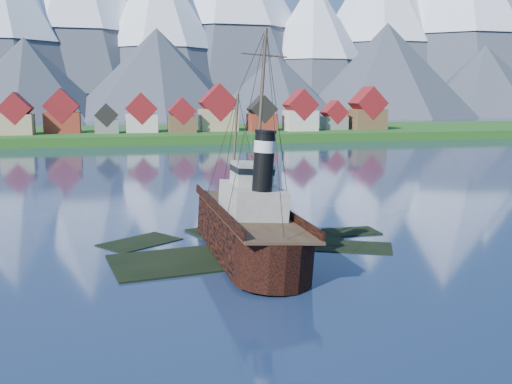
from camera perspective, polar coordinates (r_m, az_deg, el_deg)
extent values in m
plane|color=#1A2A4A|center=(57.92, -2.31, -5.99)|extent=(1400.00, 1400.00, 0.00)
cube|color=black|center=(55.61, -4.94, -7.02)|extent=(19.08, 11.42, 1.00)
cube|color=black|center=(63.16, 2.33, -5.03)|extent=(15.15, 9.76, 1.00)
cube|color=black|center=(66.92, -2.17, -4.11)|extent=(11.45, 9.06, 1.00)
cube|color=black|center=(60.57, 9.14, -5.82)|extent=(10.27, 8.34, 1.00)
cube|color=black|center=(62.79, -11.52, -5.33)|extent=(9.42, 8.68, 1.00)
cube|color=black|center=(67.04, 9.52, -4.28)|extent=(6.00, 4.00, 1.00)
cube|color=#1F4F16|center=(225.52, -11.01, 5.39)|extent=(600.00, 80.00, 3.20)
cube|color=#3F3D38|center=(187.68, -10.41, 4.61)|extent=(600.00, 2.50, 2.00)
cube|color=tan|center=(207.39, -22.79, 6.25)|extent=(10.50, 9.00, 6.80)
cube|color=maroon|center=(207.23, -22.89, 7.71)|extent=(10.69, 9.18, 10.69)
cube|color=maroon|center=(211.67, -18.78, 6.59)|extent=(12.00, 8.50, 7.20)
cube|color=maroon|center=(211.50, -18.87, 8.15)|extent=(12.22, 8.67, 12.22)
cube|color=slate|center=(205.99, -14.70, 6.39)|extent=(8.00, 7.00, 4.80)
cube|color=black|center=(205.83, -14.74, 7.45)|extent=(8.15, 7.14, 8.15)
cube|color=beige|center=(209.12, -11.39, 6.77)|extent=(11.00, 9.50, 6.40)
cube|color=maroon|center=(208.95, -11.43, 8.19)|extent=(11.20, 9.69, 11.20)
cube|color=brown|center=(206.23, -7.42, 6.76)|extent=(9.50, 8.00, 5.80)
cube|color=maroon|center=(206.07, -7.45, 8.04)|extent=(9.67, 8.16, 9.67)
cube|color=tan|center=(213.14, -3.81, 7.20)|extent=(13.50, 10.00, 8.00)
cube|color=maroon|center=(212.98, -3.83, 8.93)|extent=(13.75, 10.20, 13.75)
cube|color=maroon|center=(213.62, 0.60, 6.98)|extent=(10.00, 8.50, 6.20)
cube|color=black|center=(213.47, 0.60, 8.29)|extent=(10.18, 8.67, 10.18)
cube|color=beige|center=(214.65, 4.45, 7.14)|extent=(11.50, 9.00, 7.50)
cube|color=maroon|center=(214.49, 4.47, 8.69)|extent=(11.71, 9.18, 11.71)
cube|color=slate|center=(223.56, 7.80, 6.85)|extent=(9.00, 7.50, 5.00)
cube|color=maroon|center=(223.42, 7.83, 7.91)|extent=(9.16, 7.65, 9.16)
cube|color=brown|center=(226.78, 11.08, 7.15)|extent=(12.50, 10.00, 7.80)
cube|color=maroon|center=(226.63, 11.13, 8.71)|extent=(12.73, 10.20, 12.73)
cone|color=#2D333D|center=(555.24, -17.41, 16.58)|extent=(210.00, 210.00, 180.00)
cone|color=#2D333D|center=(529.19, -9.62, 15.33)|extent=(170.00, 170.00, 145.00)
cone|color=white|center=(532.99, -9.71, 18.43)|extent=(105.40, 105.40, 87.00)
cone|color=#2D333D|center=(586.28, -2.88, 17.57)|extent=(240.00, 240.00, 200.00)
cone|color=#2D333D|center=(547.49, 5.73, 14.16)|extent=(150.00, 150.00, 125.00)
cone|color=white|center=(550.11, 5.78, 16.76)|extent=(93.00, 93.00, 75.00)
cone|color=#2D333D|center=(607.81, 12.19, 15.66)|extent=(200.00, 200.00, 170.00)
cone|color=#2D333D|center=(634.77, 19.61, 15.98)|extent=(230.00, 230.00, 190.00)
cone|color=#2D333D|center=(697.04, 23.10, 13.69)|extent=(180.00, 180.00, 155.00)
cone|color=white|center=(700.39, 23.27, 16.22)|extent=(111.60, 111.60, 93.00)
cone|color=#2D333D|center=(432.91, -22.00, 10.34)|extent=(120.00, 120.00, 58.00)
cone|color=#2D333D|center=(425.14, -9.80, 11.45)|extent=(136.00, 136.00, 66.00)
cone|color=#2D333D|center=(444.58, 2.03, 10.46)|extent=(110.00, 110.00, 50.00)
cone|color=#2D333D|center=(474.69, 12.88, 11.68)|extent=(150.00, 150.00, 75.00)
cone|color=#2D333D|center=(521.56, 21.82, 10.20)|extent=(124.00, 124.00, 60.00)
cube|color=black|center=(56.49, -1.10, -4.13)|extent=(6.68, 19.23, 4.01)
cone|color=black|center=(68.44, -3.40, -1.73)|extent=(6.68, 6.68, 6.68)
cylinder|color=black|center=(47.47, 1.48, -6.78)|extent=(6.68, 6.68, 4.01)
cube|color=#4C3826|center=(56.03, -1.10, -2.04)|extent=(6.54, 25.38, 0.24)
cube|color=black|center=(55.34, -4.35, -1.76)|extent=(0.19, 24.58, 0.86)
cube|color=black|center=(56.72, 2.06, -1.46)|extent=(0.19, 24.58, 0.86)
cube|color=#ADA89E|center=(54.39, -0.78, -0.86)|extent=(4.96, 8.11, 2.86)
cube|color=#ADA89E|center=(54.92, -1.01, 1.86)|extent=(3.43, 3.82, 2.10)
cylinder|color=black|center=(50.76, 0.02, 3.08)|extent=(1.81, 1.81, 5.34)
cylinder|color=silver|center=(50.63, 0.02, 4.58)|extent=(1.91, 1.91, 1.05)
cylinder|color=#473828|center=(62.60, -2.66, 4.55)|extent=(0.27, 0.27, 11.45)
cylinder|color=#473828|center=(52.58, -0.56, 9.45)|extent=(0.31, 0.31, 12.40)
cube|color=silver|center=(127.90, -0.49, 2.59)|extent=(3.79, 7.79, 1.07)
cube|color=silver|center=(127.80, -0.49, 2.97)|extent=(2.16, 2.48, 0.62)
cylinder|color=gray|center=(127.38, -0.49, 4.89)|extent=(0.12, 0.12, 9.25)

